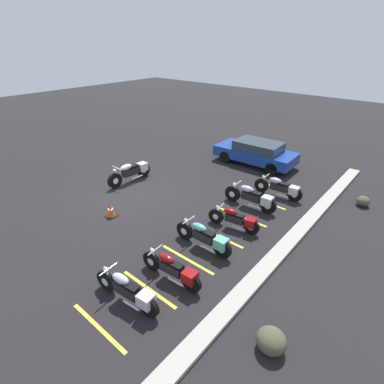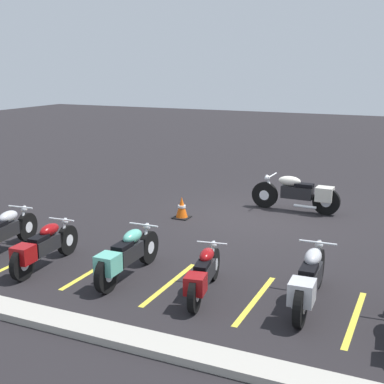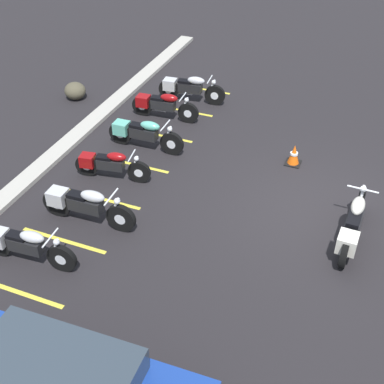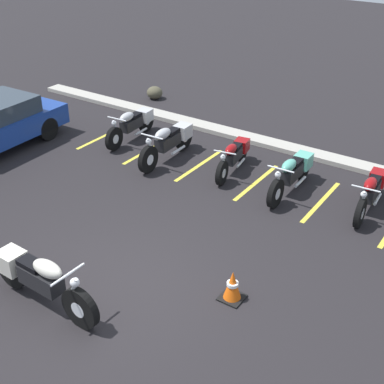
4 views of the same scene
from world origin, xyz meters
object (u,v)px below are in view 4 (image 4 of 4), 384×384
object	(u,v)px
parked_bike_3	(293,172)
parked_bike_4	(371,190)
parked_bike_2	(234,155)
parked_bike_0	(133,124)
traffic_cone	(232,286)
parked_bike_1	(169,141)
landscape_rock_0	(155,93)
motorcycle_cream_featured	(38,278)

from	to	relation	value
parked_bike_3	parked_bike_4	size ratio (longest dim) A/B	1.05
parked_bike_2	parked_bike_3	distance (m)	1.62
parked_bike_2	parked_bike_3	size ratio (longest dim) A/B	0.89
parked_bike_0	traffic_cone	size ratio (longest dim) A/B	3.81
parked_bike_2	traffic_cone	world-z (taller)	parked_bike_2
parked_bike_4	parked_bike_2	bearing A→B (deg)	-92.38
parked_bike_1	parked_bike_4	world-z (taller)	parked_bike_1
landscape_rock_0	parked_bike_3	bearing A→B (deg)	-26.45
motorcycle_cream_featured	parked_bike_0	xyz separation A→B (m)	(-3.10, 6.15, -0.06)
parked_bike_0	traffic_cone	world-z (taller)	parked_bike_0
parked_bike_4	traffic_cone	xyz separation A→B (m)	(-0.95, -4.25, -0.17)
parked_bike_0	traffic_cone	distance (m)	7.13
motorcycle_cream_featured	parked_bike_4	world-z (taller)	motorcycle_cream_featured
parked_bike_1	parked_bike_2	bearing A→B (deg)	98.53
traffic_cone	parked_bike_3	bearing A→B (deg)	101.09
parked_bike_0	parked_bike_4	bearing A→B (deg)	85.47
parked_bike_3	motorcycle_cream_featured	bearing A→B (deg)	-18.25
motorcycle_cream_featured	traffic_cone	bearing A→B (deg)	37.41
parked_bike_0	parked_bike_3	distance (m)	4.92
motorcycle_cream_featured	landscape_rock_0	world-z (taller)	motorcycle_cream_featured
landscape_rock_0	traffic_cone	distance (m)	10.24
parked_bike_2	traffic_cone	distance (m)	4.81
traffic_cone	landscape_rock_0	bearing A→B (deg)	135.00
parked_bike_0	landscape_rock_0	xyz separation A→B (m)	(-1.54, 2.96, -0.24)
parked_bike_4	traffic_cone	bearing A→B (deg)	-16.54
parked_bike_3	parked_bike_4	world-z (taller)	parked_bike_3
parked_bike_1	landscape_rock_0	world-z (taller)	parked_bike_1
parked_bike_3	traffic_cone	distance (m)	4.11
parked_bike_1	parked_bike_4	size ratio (longest dim) A/B	1.10
motorcycle_cream_featured	parked_bike_1	bearing A→B (deg)	106.69
parked_bike_2	parked_bike_4	bearing A→B (deg)	81.94
parked_bike_0	parked_bike_2	bearing A→B (deg)	83.66
parked_bike_2	landscape_rock_0	xyz separation A→B (m)	(-4.84, 3.08, -0.20)
parked_bike_4	parked_bike_1	bearing A→B (deg)	-89.17
landscape_rock_0	traffic_cone	world-z (taller)	traffic_cone
parked_bike_0	parked_bike_4	world-z (taller)	parked_bike_0
traffic_cone	parked_bike_1	bearing A→B (deg)	137.13
motorcycle_cream_featured	traffic_cone	world-z (taller)	motorcycle_cream_featured
parked_bike_1	parked_bike_4	xyz separation A→B (m)	(5.08, 0.42, -0.04)
parked_bike_2	parked_bike_3	xyz separation A→B (m)	(1.61, -0.13, 0.05)
parked_bike_4	traffic_cone	distance (m)	4.36
parked_bike_4	landscape_rock_0	size ratio (longest dim) A/B	3.94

